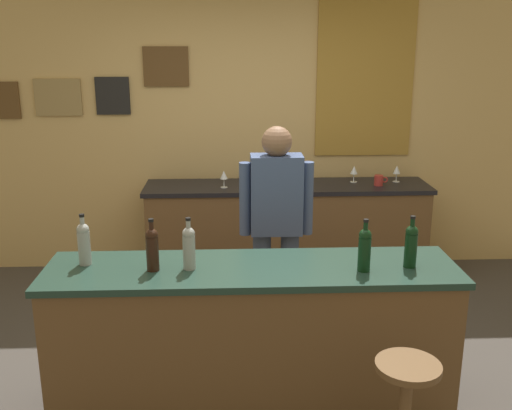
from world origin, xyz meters
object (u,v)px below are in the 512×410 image
wine_glass_c (354,171)px  wine_glass_d (397,170)px  bar_stool (405,403)px  wine_bottle_e (411,244)px  coffee_mug (379,180)px  wine_bottle_b (152,248)px  wine_bottle_c (189,246)px  wine_bottle_d (365,248)px  wine_bottle_a (84,242)px  wine_glass_b (278,173)px  wine_glass_a (224,176)px  bartender (276,222)px

wine_glass_c → wine_glass_d: size_ratio=1.00×
bar_stool → wine_glass_c: (0.30, 2.82, 0.55)m
wine_bottle_e → coffee_mug: size_ratio=2.45×
wine_bottle_b → wine_bottle_c: 0.21m
wine_bottle_d → coffee_mug: 2.17m
wine_bottle_c → wine_bottle_d: size_ratio=1.00×
wine_bottle_a → coffee_mug: (2.20, 1.91, -0.11)m
wine_glass_b → wine_glass_c: same height
wine_bottle_b → wine_bottle_d: bearing=-2.8°
wine_bottle_a → wine_glass_c: (2.00, 2.05, -0.05)m
wine_bottle_a → coffee_mug: bearing=40.9°
wine_glass_c → coffee_mug: 0.25m
wine_bottle_d → wine_glass_b: 2.16m
wine_glass_a → coffee_mug: wine_glass_a is taller
bar_stool → wine_glass_b: (-0.42, 2.74, 0.55)m
wine_bottle_e → wine_glass_a: size_ratio=1.97×
bartender → bar_stool: bartender is taller
wine_glass_c → wine_glass_d: bearing=-1.0°
wine_bottle_c → coffee_mug: bearing=51.6°
wine_bottle_d → wine_glass_b: wine_bottle_d is taller
wine_glass_c → bartender: bearing=-121.8°
bar_stool → wine_glass_b: 2.83m
wine_bottle_e → wine_glass_b: 2.17m
wine_glass_d → wine_bottle_d: bearing=-109.8°
bartender → wine_glass_a: bartender is taller
wine_glass_d → coffee_mug: bearing=-146.1°
wine_bottle_d → wine_glass_d: bearing=70.2°
wine_bottle_c → coffee_mug: wine_bottle_c is taller
wine_glass_c → wine_bottle_a: bearing=-134.3°
wine_bottle_d → wine_bottle_e: bearing=10.0°
wine_bottle_d → wine_glass_c: 2.25m
wine_bottle_b → coffee_mug: 2.70m
wine_bottle_e → coffee_mug: wine_bottle_e is taller
wine_bottle_a → wine_glass_c: size_ratio=1.97×
wine_bottle_a → wine_glass_d: bearing=40.4°
wine_glass_a → wine_glass_b: size_ratio=1.00×
bar_stool → wine_glass_b: wine_glass_b is taller
wine_bottle_b → wine_glass_d: size_ratio=1.97×
bar_stool → wine_bottle_a: (-1.70, 0.77, 0.60)m
bartender → wine_glass_c: (0.83, 1.33, 0.07)m
bartender → wine_bottle_e: bartender is taller
bar_stool → wine_bottle_d: bearing=99.3°
wine_bottle_a → wine_glass_b: size_ratio=1.97×
bartender → wine_glass_b: size_ratio=10.45×
wine_glass_d → bartender: bearing=-132.8°
wine_bottle_c → wine_glass_c: 2.55m
bar_stool → bartender: bearing=109.6°
wine_bottle_c → wine_glass_b: (0.67, 2.07, -0.05)m
bar_stool → wine_bottle_d: (-0.10, 0.60, 0.60)m
bartender → wine_glass_a: bearing=107.8°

